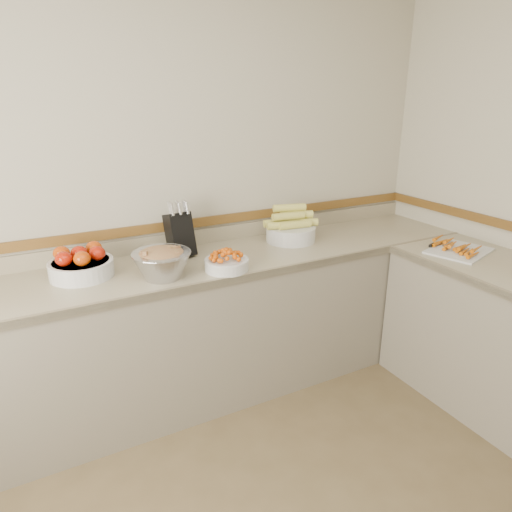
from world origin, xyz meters
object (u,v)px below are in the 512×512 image
tomato_bowl (81,264)px  corn_bowl (291,229)px  cutting_board (457,249)px  knife_block (180,234)px  cherry_tomato_bowl (226,262)px  rhubarb_bowl (162,262)px

tomato_bowl → corn_bowl: (1.35, 0.02, 0.01)m
tomato_bowl → corn_bowl: 1.35m
corn_bowl → cutting_board: size_ratio=0.80×
tomato_bowl → cutting_board: (2.18, -0.67, -0.05)m
cutting_board → knife_block: bearing=154.8°
knife_block → cutting_board: knife_block is taller
knife_block → corn_bowl: size_ratio=0.94×
knife_block → cherry_tomato_bowl: (0.15, -0.35, -0.09)m
cherry_tomato_bowl → cutting_board: cherry_tomato_bowl is taller
knife_block → cutting_board: (1.59, -0.75, -0.12)m
cherry_tomato_bowl → knife_block: bearing=112.9°
tomato_bowl → rhubarb_bowl: rhubarb_bowl is taller
corn_bowl → tomato_bowl: bearing=-179.4°
rhubarb_bowl → knife_block: bearing=55.5°
cherry_tomato_bowl → corn_bowl: size_ratio=0.68×
knife_block → cherry_tomato_bowl: knife_block is taller
cherry_tomato_bowl → tomato_bowl: bearing=159.2°
tomato_bowl → rhubarb_bowl: bearing=-30.8°
knife_block → tomato_bowl: (-0.59, -0.07, -0.07)m
cherry_tomato_bowl → rhubarb_bowl: size_ratio=0.79×
knife_block → corn_bowl: bearing=-4.3°
knife_block → cherry_tomato_bowl: size_ratio=1.39×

